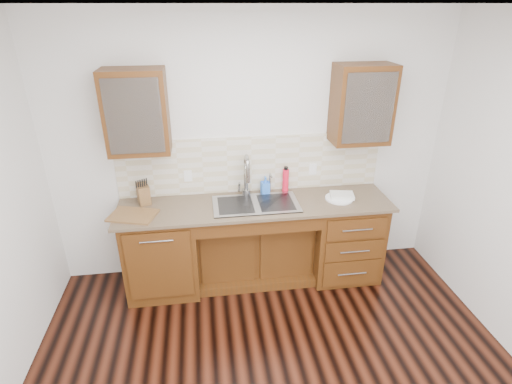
{
  "coord_description": "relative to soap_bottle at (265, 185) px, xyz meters",
  "views": [
    {
      "loc": [
        -0.49,
        -2.05,
        2.71
      ],
      "look_at": [
        0.0,
        1.4,
        1.05
      ],
      "focal_mm": 28.0,
      "sensor_mm": 36.0,
      "label": 1
    }
  ],
  "objects": [
    {
      "name": "base_cabinet_right",
      "position": [
        0.82,
        -0.21,
        -0.56
      ],
      "size": [
        0.7,
        0.62,
        0.88
      ],
      "primitive_type": "cube",
      "color": "#593014",
      "rests_on": "ground"
    },
    {
      "name": "dish_towel",
      "position": [
        0.75,
        -0.23,
        -0.06
      ],
      "size": [
        0.26,
        0.21,
        0.04
      ],
      "primitive_type": "cube",
      "rotation": [
        0.0,
        0.0,
        -0.2
      ],
      "color": "silver",
      "rests_on": "plate"
    },
    {
      "name": "cutting_board",
      "position": [
        -1.3,
        -0.31,
        -0.08
      ],
      "size": [
        0.48,
        0.4,
        0.02
      ],
      "primitive_type": "cube",
      "rotation": [
        0.0,
        0.0,
        -0.3
      ],
      "color": "brown",
      "rests_on": "countertop"
    },
    {
      "name": "upper_cabinet_left",
      "position": [
        -1.18,
        -0.07,
        0.82
      ],
      "size": [
        0.55,
        0.34,
        0.75
      ],
      "primitive_type": "cube",
      "color": "#593014",
      "rests_on": "wall_back"
    },
    {
      "name": "backsplash",
      "position": [
        -0.13,
        0.09,
        0.2
      ],
      "size": [
        2.7,
        0.02,
        0.59
      ],
      "primitive_type": "cube",
      "color": "beige",
      "rests_on": "wall_back"
    },
    {
      "name": "countertop",
      "position": [
        -0.13,
        -0.22,
        -0.11
      ],
      "size": [
        2.7,
        0.65,
        0.03
      ],
      "primitive_type": "cube",
      "color": "#84705B",
      "rests_on": "base_cabinet_left"
    },
    {
      "name": "cup_left_b",
      "position": [
        -1.09,
        -0.07,
        0.77
      ],
      "size": [
        0.13,
        0.13,
        0.1
      ],
      "primitive_type": "imported",
      "rotation": [
        0.0,
        0.0,
        -0.23
      ],
      "color": "silver",
      "rests_on": "upper_cabinet_left"
    },
    {
      "name": "cup_right_b",
      "position": [
        1.01,
        -0.07,
        0.77
      ],
      "size": [
        0.13,
        0.13,
        0.1
      ],
      "primitive_type": "imported",
      "rotation": [
        0.0,
        0.0,
        0.33
      ],
      "color": "white",
      "rests_on": "upper_cabinet_right"
    },
    {
      "name": "outlet_left",
      "position": [
        -0.78,
        0.08,
        0.12
      ],
      "size": [
        0.08,
        0.01,
        0.12
      ],
      "primitive_type": "cube",
      "color": "white",
      "rests_on": "backsplash"
    },
    {
      "name": "knife_block",
      "position": [
        -1.22,
        -0.04,
        0.0
      ],
      "size": [
        0.15,
        0.2,
        0.19
      ],
      "primitive_type": "cube",
      "rotation": [
        0.0,
        0.0,
        0.31
      ],
      "color": "#A87F41",
      "rests_on": "countertop"
    },
    {
      "name": "base_cabinet_center",
      "position": [
        -0.13,
        -0.12,
        -0.65
      ],
      "size": [
        1.2,
        0.44,
        0.7
      ],
      "primitive_type": "cube",
      "color": "#593014",
      "rests_on": "ground"
    },
    {
      "name": "cup_left_a",
      "position": [
        -1.28,
        -0.07,
        0.77
      ],
      "size": [
        0.14,
        0.14,
        0.1
      ],
      "primitive_type": "imported",
      "rotation": [
        0.0,
        0.0,
        -0.2
      ],
      "color": "white",
      "rests_on": "upper_cabinet_left"
    },
    {
      "name": "outlet_right",
      "position": [
        0.52,
        0.08,
        0.12
      ],
      "size": [
        0.08,
        0.01,
        0.12
      ],
      "primitive_type": "cube",
      "color": "white",
      "rests_on": "backsplash"
    },
    {
      "name": "faucet",
      "position": [
        -0.2,
        -0.01,
        0.11
      ],
      "size": [
        0.04,
        0.04,
        0.4
      ],
      "primitive_type": "cylinder",
      "color": "#999993",
      "rests_on": "countertop"
    },
    {
      "name": "cup_right_a",
      "position": [
        0.78,
        -0.07,
        0.78
      ],
      "size": [
        0.18,
        0.18,
        0.11
      ],
      "primitive_type": "imported",
      "rotation": [
        0.0,
        0.0,
        0.41
      ],
      "color": "white",
      "rests_on": "upper_cabinet_right"
    },
    {
      "name": "water_bottle",
      "position": [
        0.22,
        0.03,
        0.03
      ],
      "size": [
        0.08,
        0.08,
        0.24
      ],
      "primitive_type": "cylinder",
      "rotation": [
        0.0,
        0.0,
        -0.29
      ],
      "color": "red",
      "rests_on": "countertop"
    },
    {
      "name": "sink",
      "position": [
        -0.13,
        -0.24,
        -0.18
      ],
      "size": [
        0.84,
        0.46,
        0.19
      ],
      "primitive_type": "cube",
      "color": "#9E9EA5",
      "rests_on": "countertop"
    },
    {
      "name": "wall_back",
      "position": [
        -0.13,
        0.15,
        0.35
      ],
      "size": [
        4.0,
        0.1,
        2.7
      ],
      "primitive_type": "cube",
      "color": "white",
      "rests_on": "ground"
    },
    {
      "name": "base_cabinet_left",
      "position": [
        -1.08,
        -0.21,
        -0.56
      ],
      "size": [
        0.7,
        0.62,
        0.88
      ],
      "primitive_type": "cube",
      "color": "#593014",
      "rests_on": "ground"
    },
    {
      "name": "soap_bottle",
      "position": [
        0.0,
        0.0,
        0.0
      ],
      "size": [
        0.09,
        0.09,
        0.19
      ],
      "primitive_type": "imported",
      "rotation": [
        0.0,
        0.0,
        0.11
      ],
      "color": "#3179F1",
      "rests_on": "countertop"
    },
    {
      "name": "upper_cabinet_right",
      "position": [
        0.92,
        -0.07,
        0.82
      ],
      "size": [
        0.55,
        0.34,
        0.75
      ],
      "primitive_type": "cube",
      "color": "#593014",
      "rests_on": "wall_back"
    },
    {
      "name": "plate",
      "position": [
        0.72,
        -0.24,
        -0.09
      ],
      "size": [
        0.33,
        0.33,
        0.02
      ],
      "primitive_type": "cylinder",
      "rotation": [
        0.0,
        0.0,
        0.17
      ],
      "color": "white",
      "rests_on": "countertop"
    },
    {
      "name": "filter_tap",
      "position": [
        0.05,
        0.0,
        0.03
      ],
      "size": [
        0.02,
        0.02,
        0.24
      ],
      "primitive_type": "cylinder",
      "color": "#999993",
      "rests_on": "countertop"
    }
  ]
}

